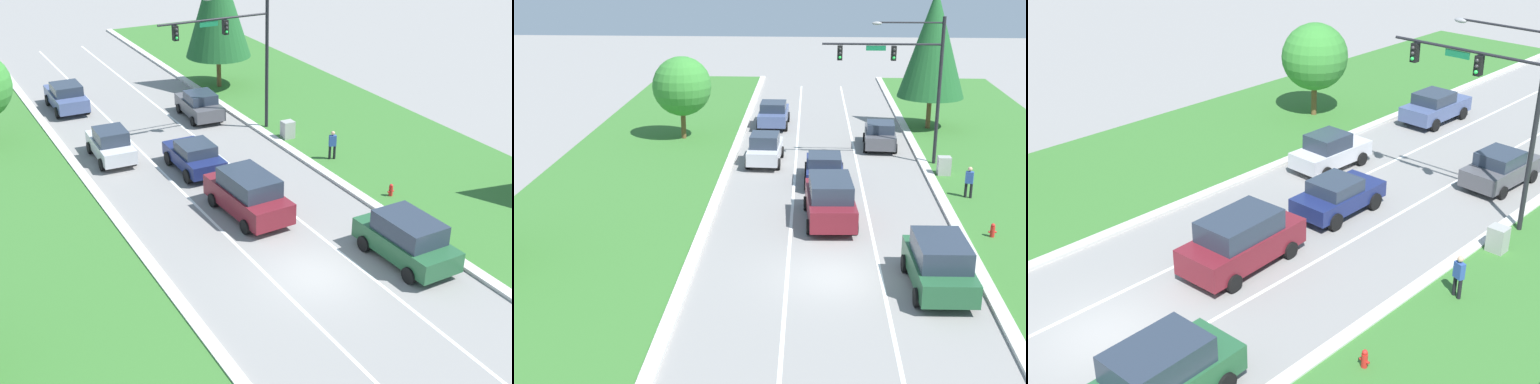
% 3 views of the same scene
% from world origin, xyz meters
% --- Properties ---
extents(ground_plane, '(160.00, 160.00, 0.00)m').
position_xyz_m(ground_plane, '(0.00, 0.00, 0.00)').
color(ground_plane, gray).
extents(curb_strip_right, '(0.50, 90.00, 0.15)m').
position_xyz_m(curb_strip_right, '(5.65, 0.00, 0.07)').
color(curb_strip_right, beige).
rests_on(curb_strip_right, ground_plane).
extents(curb_strip_left, '(0.50, 90.00, 0.15)m').
position_xyz_m(curb_strip_left, '(-5.65, 0.00, 0.07)').
color(curb_strip_left, beige).
rests_on(curb_strip_left, ground_plane).
extents(grass_verge_left, '(10.00, 90.00, 0.08)m').
position_xyz_m(grass_verge_left, '(-10.90, 0.00, 0.04)').
color(grass_verge_left, '#38702D').
rests_on(grass_verge_left, ground_plane).
extents(lane_stripe_inner_left, '(0.14, 81.00, 0.01)m').
position_xyz_m(lane_stripe_inner_left, '(-1.80, 0.00, 0.00)').
color(lane_stripe_inner_left, white).
rests_on(lane_stripe_inner_left, ground_plane).
extents(lane_stripe_inner_right, '(0.14, 81.00, 0.01)m').
position_xyz_m(lane_stripe_inner_right, '(1.80, 0.00, 0.00)').
color(lane_stripe_inner_right, white).
rests_on(lane_stripe_inner_right, ground_plane).
extents(traffic_signal_mast, '(6.75, 0.41, 8.44)m').
position_xyz_m(traffic_signal_mast, '(4.43, 15.57, 5.54)').
color(traffic_signal_mast, black).
rests_on(traffic_signal_mast, ground_plane).
extents(navy_sedan, '(2.12, 4.26, 1.62)m').
position_xyz_m(navy_sedan, '(-0.20, 11.73, 0.84)').
color(navy_sedan, navy).
rests_on(navy_sedan, ground_plane).
extents(graphite_sedan, '(2.24, 4.31, 1.68)m').
position_xyz_m(graphite_sedan, '(3.43, 19.17, 0.83)').
color(graphite_sedan, '#4C4C51').
rests_on(graphite_sedan, ground_plane).
extents(slate_blue_sedan, '(2.21, 4.61, 1.78)m').
position_xyz_m(slate_blue_sedan, '(-3.58, 24.61, 0.90)').
color(slate_blue_sedan, '#475684').
rests_on(slate_blue_sedan, ground_plane).
extents(burgundy_suv, '(2.44, 5.06, 2.11)m').
position_xyz_m(burgundy_suv, '(-0.04, 5.95, 1.07)').
color(burgundy_suv, maroon).
rests_on(burgundy_suv, ground_plane).
extents(forest_suv, '(2.31, 4.67, 2.00)m').
position_xyz_m(forest_suv, '(3.78, -0.73, 1.02)').
color(forest_suv, '#235633').
rests_on(forest_suv, ground_plane).
extents(silver_sedan, '(2.10, 4.24, 1.81)m').
position_xyz_m(silver_sedan, '(-3.60, 15.27, 0.89)').
color(silver_sedan, silver).
rests_on(silver_sedan, ground_plane).
extents(utility_cabinet, '(0.70, 0.60, 1.11)m').
position_xyz_m(utility_cabinet, '(6.43, 13.34, 0.55)').
color(utility_cabinet, '#9E9E99').
rests_on(utility_cabinet, ground_plane).
extents(pedestrian, '(0.43, 0.33, 1.69)m').
position_xyz_m(pedestrian, '(6.98, 9.49, 0.94)').
color(pedestrian, black).
rests_on(pedestrian, ground_plane).
extents(fire_hydrant, '(0.34, 0.20, 0.70)m').
position_xyz_m(fire_hydrant, '(6.96, 4.31, 0.34)').
color(fire_hydrant, red).
rests_on(fire_hydrant, ground_plane).
extents(conifer_near_right_tree, '(4.54, 4.54, 9.55)m').
position_xyz_m(conifer_near_right_tree, '(7.23, 24.33, 5.92)').
color(conifer_near_right_tree, brown).
rests_on(conifer_near_right_tree, ground_plane).
extents(oak_near_left_tree, '(3.82, 3.82, 5.45)m').
position_xyz_m(oak_near_left_tree, '(-9.31, 20.59, 3.53)').
color(oak_near_left_tree, brown).
rests_on(oak_near_left_tree, ground_plane).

